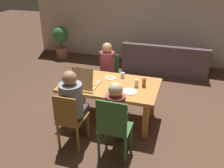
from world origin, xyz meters
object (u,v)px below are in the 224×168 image
(drinking_glass_3, at_px, (144,82))
(chair_0, at_px, (70,119))
(person_1, at_px, (106,67))
(plate_0, at_px, (110,78))
(person_2, at_px, (117,112))
(potted_plant, at_px, (61,39))
(drinking_glass_1, at_px, (123,75))
(chair_1, at_px, (109,73))
(couch, at_px, (165,61))
(dining_table, at_px, (110,89))
(drinking_glass_0, at_px, (136,83))
(chair_2, at_px, (113,127))
(person_0, at_px, (73,101))
(pizza_box_0, at_px, (87,83))
(plate_1, at_px, (130,92))
(drinking_glass_2, at_px, (72,76))

(drinking_glass_3, bearing_deg, chair_0, -132.57)
(person_1, distance_m, plate_0, 0.63)
(person_2, xyz_separation_m, potted_plant, (-2.86, 3.66, -0.13))
(drinking_glass_1, xyz_separation_m, drinking_glass_3, (0.45, -0.24, 0.02))
(chair_0, bearing_deg, person_2, 10.14)
(chair_1, bearing_deg, person_2, -68.18)
(person_2, height_order, couch, person_2)
(dining_table, relative_size, potted_plant, 1.74)
(drinking_glass_0, bearing_deg, person_1, 136.05)
(chair_0, relative_size, drinking_glass_1, 9.46)
(person_2, distance_m, drinking_glass_0, 0.85)
(person_1, height_order, person_2, person_1)
(plate_0, bearing_deg, chair_1, 111.00)
(chair_2, height_order, plate_0, chair_2)
(dining_table, relative_size, drinking_glass_1, 16.76)
(person_0, distance_m, pizza_box_0, 0.60)
(plate_1, bearing_deg, drinking_glass_0, 74.15)
(drinking_glass_1, relative_size, drinking_glass_3, 0.68)
(chair_1, height_order, person_2, person_2)
(dining_table, bearing_deg, person_1, 113.18)
(chair_0, distance_m, plate_1, 1.07)
(chair_0, distance_m, drinking_glass_1, 1.37)
(plate_1, bearing_deg, couch, 84.04)
(plate_0, distance_m, drinking_glass_0, 0.57)
(chair_0, relative_size, person_0, 0.75)
(person_1, bearing_deg, chair_1, 90.00)
(drinking_glass_1, relative_size, couch, 0.05)
(dining_table, bearing_deg, chair_1, 109.99)
(dining_table, bearing_deg, pizza_box_0, -153.04)
(drinking_glass_0, bearing_deg, pizza_box_0, -165.17)
(pizza_box_0, xyz_separation_m, drinking_glass_0, (0.83, 0.22, 0.01))
(person_0, relative_size, chair_1, 1.41)
(chair_0, bearing_deg, dining_table, 69.56)
(drinking_glass_1, xyz_separation_m, couch, (0.56, 2.34, -0.51))
(drinking_glass_2, xyz_separation_m, potted_plant, (-1.76, 2.84, -0.22))
(chair_0, xyz_separation_m, pizza_box_0, (-0.02, 0.74, 0.27))
(person_2, relative_size, couch, 0.55)
(chair_1, height_order, drinking_glass_1, chair_1)
(chair_1, bearing_deg, chair_2, -69.90)
(couch, bearing_deg, person_0, -106.76)
(dining_table, distance_m, plate_0, 0.27)
(drinking_glass_3, bearing_deg, drinking_glass_0, -157.94)
(drinking_glass_0, bearing_deg, chair_1, 131.22)
(person_0, distance_m, couch, 3.64)
(plate_0, bearing_deg, couch, 72.43)
(drinking_glass_3, distance_m, couch, 2.64)
(chair_2, xyz_separation_m, drinking_glass_2, (-1.10, 0.98, 0.23))
(drinking_glass_0, height_order, drinking_glass_1, drinking_glass_0)
(plate_1, bearing_deg, drinking_glass_1, 116.73)
(person_2, height_order, potted_plant, person_2)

